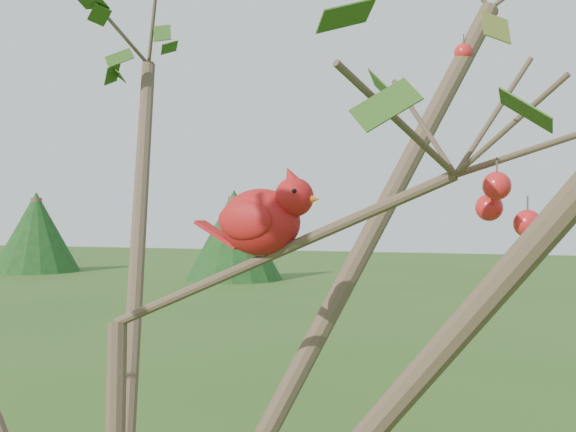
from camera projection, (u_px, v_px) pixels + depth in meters
name	position (u px, v px, depth m)	size (l,w,h in m)	color
crabapple_tree	(113.00, 228.00, 1.15)	(2.35, 2.05, 2.95)	#453225
cardinal	(265.00, 219.00, 1.16)	(0.23, 0.12, 0.16)	red
distant_trees	(508.00, 229.00, 25.43)	(38.79, 13.71, 3.81)	#453225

